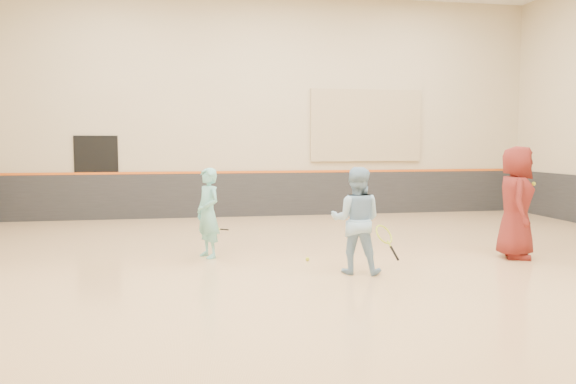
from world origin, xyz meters
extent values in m
cube|color=tan|center=(0.00, 0.00, -0.10)|extent=(15.00, 12.00, 0.20)
cube|color=#C6B490|center=(0.00, 6.01, 3.00)|extent=(15.00, 0.02, 6.00)
cube|color=#232326|center=(0.00, 5.97, 0.60)|extent=(14.90, 0.04, 1.20)
cube|color=#D85914|center=(0.00, 5.96, 1.22)|extent=(14.90, 0.03, 0.06)
cube|color=tan|center=(2.80, 5.95, 2.50)|extent=(3.20, 0.08, 2.00)
cube|color=black|center=(-4.50, 5.98, 1.10)|extent=(1.10, 0.05, 2.20)
imported|color=#77CFCD|center=(-1.83, 0.59, 0.79)|extent=(0.60, 0.68, 1.58)
imported|color=#94C0E5|center=(0.37, -1.01, 0.82)|extent=(0.97, 0.87, 1.64)
imported|color=maroon|center=(3.45, -0.40, 0.98)|extent=(0.97, 1.13, 1.96)
sphere|color=yellow|center=(-0.18, -0.03, 0.03)|extent=(0.07, 0.07, 0.07)
sphere|color=yellow|center=(3.70, -0.52, 1.31)|extent=(0.07, 0.07, 0.07)
sphere|color=yellow|center=(-1.51, 3.76, 0.03)|extent=(0.07, 0.07, 0.07)
camera|label=1|loc=(-2.18, -9.25, 2.01)|focal=35.00mm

